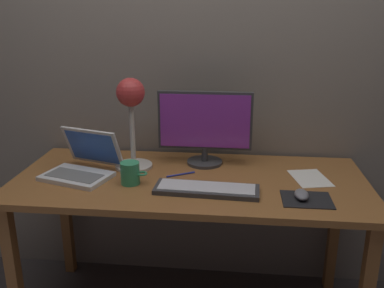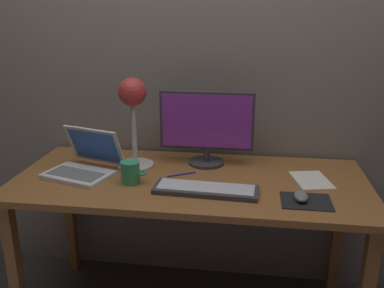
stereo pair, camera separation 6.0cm
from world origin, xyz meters
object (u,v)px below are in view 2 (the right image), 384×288
at_px(keyboard_main, 206,189).
at_px(mouse, 301,196).
at_px(monitor, 207,125).
at_px(laptop, 86,161).
at_px(coffee_mug, 131,172).
at_px(desk_lamp, 133,106).
at_px(pen, 181,174).

height_order(keyboard_main, mouse, mouse).
xyz_separation_m(monitor, mouse, (0.42, -0.37, -0.18)).
distance_m(laptop, coffee_mug, 0.26).
height_order(desk_lamp, pen, desk_lamp).
bearing_deg(pen, keyboard_main, -52.17).
bearing_deg(mouse, desk_lamp, 159.85).
xyz_separation_m(keyboard_main, laptop, (-0.58, 0.14, 0.05)).
xyz_separation_m(laptop, desk_lamp, (0.21, 0.10, 0.24)).
xyz_separation_m(monitor, laptop, (-0.55, -0.19, -0.14)).
bearing_deg(laptop, monitor, 19.34).
relative_size(keyboard_main, laptop, 1.23).
distance_m(desk_lamp, coffee_mug, 0.32).
relative_size(coffee_mug, pen, 0.85).
bearing_deg(keyboard_main, coffee_mug, 171.32).
height_order(monitor, desk_lamp, desk_lamp).
distance_m(monitor, coffee_mug, 0.44).
height_order(monitor, coffee_mug, monitor).
xyz_separation_m(monitor, desk_lamp, (-0.34, -0.09, 0.10)).
relative_size(laptop, desk_lamp, 0.84).
bearing_deg(keyboard_main, desk_lamp, 146.34).
relative_size(keyboard_main, pen, 3.19).
height_order(mouse, coffee_mug, coffee_mug).
height_order(monitor, keyboard_main, monitor).
bearing_deg(keyboard_main, mouse, -4.51).
relative_size(keyboard_main, coffee_mug, 3.76).
bearing_deg(desk_lamp, monitor, 14.44).
bearing_deg(desk_lamp, coffee_mug, -80.15).
bearing_deg(laptop, coffee_mug, -20.87).
xyz_separation_m(monitor, pen, (-0.10, -0.16, -0.20)).
bearing_deg(desk_lamp, pen, -17.89).
relative_size(desk_lamp, mouse, 4.54).
relative_size(keyboard_main, desk_lamp, 1.02).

